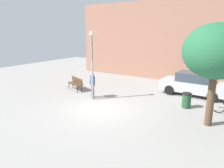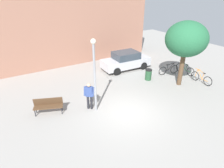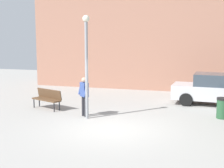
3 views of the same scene
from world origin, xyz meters
name	(u,v)px [view 2 (image 2 of 3)]	position (x,y,z in m)	size (l,w,h in m)	color
ground_plane	(127,112)	(0.00, 0.00, 0.00)	(36.00, 36.00, 0.00)	gray
building_facade	(65,26)	(0.00, 9.85, 3.41)	(16.39, 2.00, 6.82)	#9E6B56
lamppost	(94,70)	(-1.43, 1.16, 2.51)	(0.28, 0.28, 4.21)	gray
person_by_lamppost	(89,94)	(-1.67, 1.47, 0.97)	(0.60, 0.56, 1.67)	#232328
park_bench	(48,105)	(-3.85, 2.29, 0.55)	(1.66, 1.03, 0.92)	#513823
plaza_tree	(186,39)	(5.36, 0.98, 3.35)	(2.81, 2.81, 4.57)	brown
bicycle_orange	(201,78)	(6.96, 0.33, 0.38)	(0.08, 1.81, 0.97)	black
bicycle_green	(185,69)	(7.32, 2.15, 0.38)	(0.12, 1.81, 0.97)	black
bicycle_black	(169,70)	(6.09, 2.77, 0.38)	(1.78, 0.44, 0.97)	black
parked_car_silver	(126,61)	(3.71, 5.55, 0.77)	(4.28, 1.98, 1.55)	#B7B7BC
trash_bin	(148,75)	(3.94, 2.79, 0.44)	(0.51, 0.51, 0.86)	#234C2D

